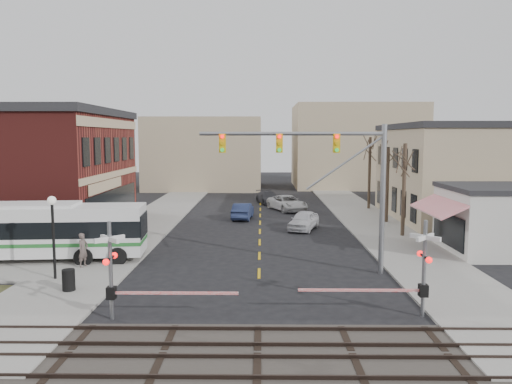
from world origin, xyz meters
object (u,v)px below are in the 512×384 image
at_px(trash_bin, 69,280).
at_px(rr_crossing_east, 413,270).
at_px(car_b, 243,211).
at_px(car_c, 287,203).
at_px(car_a, 304,220).
at_px(rr_crossing_west, 121,272).
at_px(car_d, 268,197).
at_px(transit_bus, 33,231).
at_px(street_lamp, 53,220).
at_px(pedestrian_far, 96,236).
at_px(traffic_signal_mast, 332,167).
at_px(pedestrian_near, 83,250).

bearing_deg(trash_bin, rr_crossing_east, -10.94).
height_order(car_b, car_c, car_c).
distance_m(car_a, car_c, 10.43).
xyz_separation_m(rr_crossing_west, trash_bin, (-3.49, 3.42, -1.35)).
bearing_deg(car_c, car_d, 86.96).
xyz_separation_m(trash_bin, car_a, (12.44, 16.32, 0.12)).
bearing_deg(car_a, transit_bus, -128.49).
relative_size(rr_crossing_west, trash_bin, 5.57).
xyz_separation_m(street_lamp, pedestrian_far, (-0.04, 6.52, -2.15)).
relative_size(rr_crossing_west, car_d, 1.19).
xyz_separation_m(car_b, car_d, (2.40, 10.40, -0.04)).
distance_m(rr_crossing_east, pedestrian_far, 20.32).
height_order(trash_bin, car_a, car_a).
relative_size(street_lamp, trash_bin, 4.23).
height_order(traffic_signal_mast, car_a, traffic_signal_mast).
relative_size(rr_crossing_west, car_b, 1.28).
distance_m(transit_bus, street_lamp, 5.06).
distance_m(rr_crossing_west, trash_bin, 5.07).
bearing_deg(car_d, pedestrian_far, -130.12).
bearing_deg(traffic_signal_mast, pedestrian_near, 176.89).
height_order(traffic_signal_mast, car_d, traffic_signal_mast).
height_order(traffic_signal_mast, pedestrian_near, traffic_signal_mast).
relative_size(trash_bin, car_a, 0.23).
xyz_separation_m(street_lamp, car_a, (13.90, 14.37, -2.42)).
bearing_deg(car_a, car_c, 113.94).
bearing_deg(traffic_signal_mast, transit_bus, 172.20).
xyz_separation_m(traffic_signal_mast, car_b, (-5.40, 17.95, -5.01)).
xyz_separation_m(trash_bin, pedestrian_near, (-0.84, 4.32, 0.45)).
bearing_deg(street_lamp, car_c, 62.07).
xyz_separation_m(rr_crossing_west, pedestrian_far, (-5.00, 11.89, -0.95)).
height_order(transit_bus, car_d, transit_bus).
relative_size(car_c, car_d, 1.15).
relative_size(car_d, pedestrian_near, 2.47).
distance_m(pedestrian_near, pedestrian_far, 4.21).
xyz_separation_m(traffic_signal_mast, pedestrian_near, (-13.65, 0.74, -4.66)).
bearing_deg(car_b, traffic_signal_mast, 112.30).
xyz_separation_m(rr_crossing_east, car_d, (-5.46, 34.87, -1.29)).
height_order(street_lamp, car_b, street_lamp).
bearing_deg(car_c, pedestrian_near, -141.89).
relative_size(trash_bin, car_d, 0.21).
bearing_deg(rr_crossing_west, pedestrian_near, 119.28).
relative_size(traffic_signal_mast, rr_crossing_west, 1.76).
bearing_deg(transit_bus, pedestrian_near, -24.75).
distance_m(rr_crossing_east, car_b, 25.74).
bearing_deg(car_c, rr_crossing_east, -105.80).
distance_m(rr_crossing_east, street_lamp, 17.47).
relative_size(rr_crossing_west, car_a, 1.29).
height_order(transit_bus, rr_crossing_east, rr_crossing_east).
bearing_deg(car_d, trash_bin, -121.45).
height_order(rr_crossing_east, street_lamp, street_lamp).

